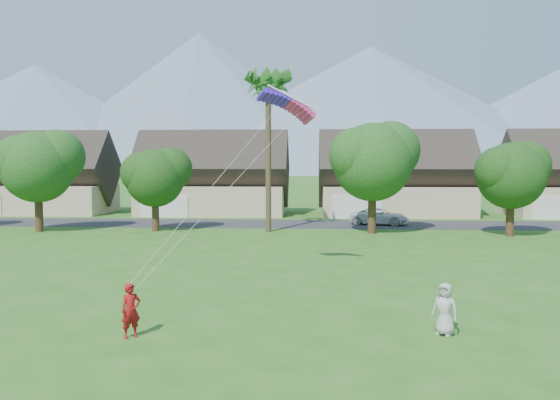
# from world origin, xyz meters

# --- Properties ---
(ground) EXTENTS (500.00, 500.00, 0.00)m
(ground) POSITION_xyz_m (0.00, 0.00, 0.00)
(ground) COLOR #2D6019
(ground) RESTS_ON ground
(street) EXTENTS (90.00, 7.00, 0.01)m
(street) POSITION_xyz_m (0.00, 34.00, 0.01)
(street) COLOR #2D2D30
(street) RESTS_ON ground
(kite_flyer) EXTENTS (0.74, 0.71, 1.71)m
(kite_flyer) POSITION_xyz_m (-4.21, 2.46, 0.86)
(kite_flyer) COLOR #9F1213
(kite_flyer) RESTS_ON ground
(watcher) EXTENTS (0.97, 0.90, 1.67)m
(watcher) POSITION_xyz_m (5.62, 3.30, 0.84)
(watcher) COLOR #B5B6B1
(watcher) RESTS_ON ground
(parked_car) EXTENTS (5.51, 3.58, 1.41)m
(parked_car) POSITION_xyz_m (7.30, 34.00, 0.71)
(parked_car) COLOR white
(parked_car) RESTS_ON ground
(mountain_ridge) EXTENTS (540.00, 240.00, 70.00)m
(mountain_ridge) POSITION_xyz_m (10.40, 260.00, 29.07)
(mountain_ridge) COLOR slate
(mountain_ridge) RESTS_ON ground
(houses_row) EXTENTS (72.75, 8.19, 8.86)m
(houses_row) POSITION_xyz_m (0.49, 42.99, 3.44)
(houses_row) COLOR beige
(houses_row) RESTS_ON ground
(tree_row) EXTENTS (62.27, 6.67, 8.45)m
(tree_row) POSITION_xyz_m (-1.14, 27.92, 4.89)
(tree_row) COLOR #47301C
(tree_row) RESTS_ON ground
(fan_palm) EXTENTS (3.00, 3.00, 13.80)m
(fan_palm) POSITION_xyz_m (-2.00, 28.50, 11.80)
(fan_palm) COLOR #4C3D26
(fan_palm) RESTS_ON ground
(parafoil_kite) EXTENTS (2.96, 1.37, 0.50)m
(parafoil_kite) POSITION_xyz_m (0.24, 11.96, 8.26)
(parafoil_kite) COLOR #461BD1
(parafoil_kite) RESTS_ON ground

